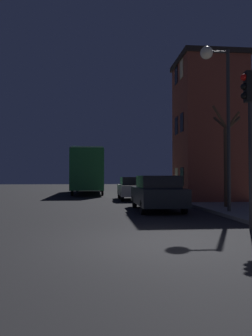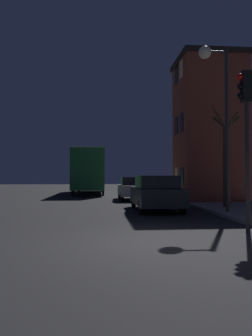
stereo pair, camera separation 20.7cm
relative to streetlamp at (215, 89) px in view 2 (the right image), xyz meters
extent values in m
plane|color=black|center=(-3.57, -5.41, -5.13)|extent=(120.00, 120.00, 0.00)
cube|color=brown|center=(1.99, 6.60, -0.80)|extent=(3.71, 3.68, 8.40)
cube|color=black|center=(1.99, 6.60, 3.55)|extent=(3.95, 3.92, 0.30)
cube|color=black|center=(0.11, 5.95, -3.60)|extent=(0.03, 0.70, 1.10)
cube|color=#E5C67F|center=(0.11, 7.25, -3.60)|extent=(0.03, 0.70, 1.10)
cube|color=black|center=(0.11, 5.95, -0.40)|extent=(0.03, 0.70, 1.10)
cube|color=black|center=(0.11, 7.25, -0.40)|extent=(0.03, 0.70, 1.10)
cube|color=#E5C67F|center=(0.11, 5.95, 2.80)|extent=(0.03, 0.70, 1.10)
cube|color=black|center=(0.11, 7.25, 2.80)|extent=(0.03, 0.70, 1.10)
cylinder|color=#28282B|center=(0.47, 0.00, -1.69)|extent=(0.14, 0.14, 6.62)
cylinder|color=#28282B|center=(0.02, 0.00, 1.52)|extent=(0.90, 0.09, 0.09)
sphere|color=#F4EAC6|center=(-0.43, 0.00, 1.47)|extent=(0.52, 0.52, 0.52)
cylinder|color=#28282B|center=(-0.45, -3.77, -3.27)|extent=(0.12, 0.12, 3.71)
cube|color=black|center=(-0.45, -3.77, -0.97)|extent=(0.30, 0.24, 0.90)
sphere|color=red|center=(-0.63, -3.77, -0.70)|extent=(0.20, 0.20, 0.20)
sphere|color=black|center=(-0.63, -3.77, -0.97)|extent=(0.20, 0.20, 0.20)
sphere|color=black|center=(-0.63, -3.77, -1.24)|extent=(0.20, 0.20, 0.20)
cylinder|color=#473323|center=(1.23, 1.99, -3.16)|extent=(0.31, 0.31, 3.67)
cylinder|color=#473323|center=(0.87, 1.94, -0.81)|extent=(0.82, 0.24, 1.11)
cylinder|color=#473323|center=(1.37, 1.65, -1.00)|extent=(0.42, 0.80, 0.74)
cylinder|color=#473323|center=(1.07, 2.38, -1.00)|extent=(0.46, 0.90, 0.74)
cylinder|color=#473323|center=(1.58, 2.09, -1.04)|extent=(0.84, 0.38, 0.69)
cube|color=#1E6B33|center=(-5.61, 17.39, -3.03)|extent=(2.60, 11.30, 3.25)
cube|color=black|center=(-5.61, 17.39, -2.44)|extent=(2.62, 10.40, 1.17)
cube|color=#B2B2B2|center=(-5.61, 17.39, -1.34)|extent=(2.47, 10.74, 0.12)
cylinder|color=black|center=(-4.40, 21.07, -4.65)|extent=(0.18, 0.96, 0.96)
cylinder|color=black|center=(-6.82, 21.07, -4.65)|extent=(0.18, 0.96, 0.96)
cylinder|color=black|center=(-4.40, 13.72, -4.65)|extent=(0.18, 0.96, 0.96)
cylinder|color=black|center=(-6.82, 13.72, -4.65)|extent=(0.18, 0.96, 0.96)
cube|color=black|center=(-2.16, 1.79, -4.47)|extent=(1.89, 4.46, 0.74)
cube|color=black|center=(-2.16, 1.57, -3.83)|extent=(1.66, 2.32, 0.54)
cylinder|color=black|center=(-1.31, 3.24, -4.84)|extent=(0.18, 0.58, 0.58)
cylinder|color=black|center=(-3.02, 3.24, -4.84)|extent=(0.18, 0.58, 0.58)
cylinder|color=black|center=(-1.31, 0.34, -4.84)|extent=(0.18, 0.58, 0.58)
cylinder|color=black|center=(-3.02, 0.34, -4.84)|extent=(0.18, 0.58, 0.58)
cube|color=beige|center=(-2.47, 8.71, -4.48)|extent=(1.82, 4.11, 0.68)
cube|color=black|center=(-2.47, 8.50, -3.88)|extent=(1.60, 2.14, 0.52)
cylinder|color=black|center=(-1.65, 10.05, -4.82)|extent=(0.18, 0.62, 0.62)
cylinder|color=black|center=(-3.29, 10.05, -4.82)|extent=(0.18, 0.62, 0.62)
cylinder|color=black|center=(-1.65, 7.37, -4.82)|extent=(0.18, 0.62, 0.62)
cylinder|color=black|center=(-3.29, 7.37, -4.82)|extent=(0.18, 0.62, 0.62)
camera|label=1|loc=(-4.93, -12.88, -3.60)|focal=35.00mm
camera|label=2|loc=(-4.72, -12.90, -3.60)|focal=35.00mm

